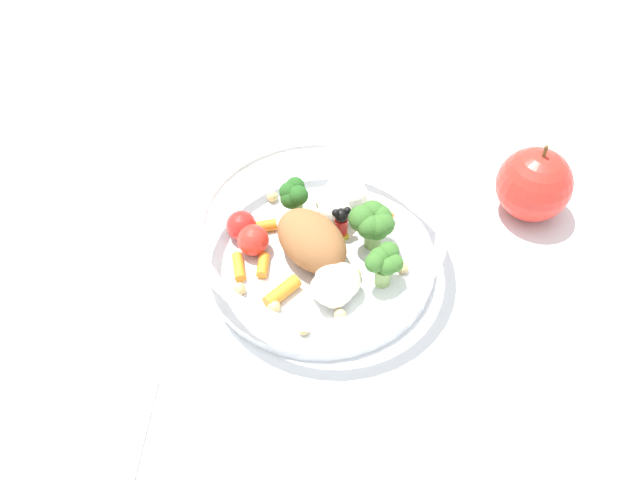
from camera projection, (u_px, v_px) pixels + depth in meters
The scene contains 4 objects.
ground_plane at pixel (316, 278), 0.63m from camera, with size 2.40×2.40×0.00m, color white.
food_container at pixel (324, 237), 0.62m from camera, with size 0.23×0.23×0.06m.
loose_apple at pixel (534, 184), 0.66m from camera, with size 0.07×0.07×0.09m.
folded_napkin at pixel (75, 440), 0.52m from camera, with size 0.12×0.11×0.01m, color silver.
Camera 1 is at (0.37, -0.10, 0.50)m, focal length 38.16 mm.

